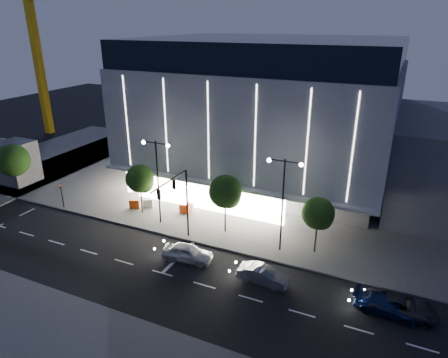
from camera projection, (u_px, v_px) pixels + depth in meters
ground at (152, 259)px, 35.77m from camera, size 160.00×160.00×0.00m
sidewalk_museum at (284, 177)px, 54.09m from camera, size 70.00×40.00×0.15m
sidewalk_west at (13, 172)px, 55.76m from camera, size 16.00×50.00×0.15m
museum at (268, 111)px, 50.02m from camera, size 30.00×25.80×18.00m
traffic_mast at (179, 196)px, 36.34m from camera, size 0.33×5.89×7.07m
street_lamp_west at (157, 170)px, 39.79m from camera, size 3.16×0.36×9.00m
street_lamp_east at (283, 192)px, 34.77m from camera, size 3.16×0.36×9.00m
ped_signal_far at (62, 193)px, 44.66m from camera, size 0.22×0.24×3.00m
tower_crane at (35, 16)px, 67.59m from camera, size 32.00×2.00×28.50m
tree_left at (140, 180)px, 42.51m from camera, size 3.02×3.02×5.72m
tree_mid at (226, 193)px, 38.54m from camera, size 3.25×3.25×6.15m
tree_right at (318, 215)px, 35.24m from camera, size 2.91×2.91×5.51m
car_lead at (188, 253)px, 35.28m from camera, size 4.71×2.35×1.54m
car_second at (263, 275)px, 32.30m from camera, size 4.28×1.57×1.40m
car_third at (386, 305)px, 28.97m from camera, size 4.67×2.14×1.33m
car_fourth at (401, 306)px, 28.88m from camera, size 4.93×2.28×1.37m
barrier_a at (134, 204)px, 44.75m from camera, size 1.11×0.68×1.00m
barrier_b at (148, 203)px, 45.00m from camera, size 1.12×0.64×1.00m
barrier_c at (184, 209)px, 43.65m from camera, size 1.10×0.25×1.00m
barrier_d at (190, 207)px, 44.24m from camera, size 1.11×0.68×1.00m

